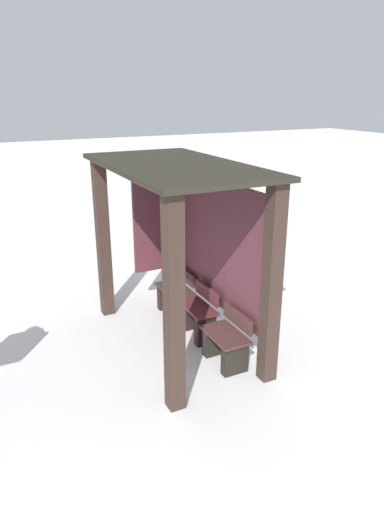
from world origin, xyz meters
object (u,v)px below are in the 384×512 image
Objects in this scene: bench_center_inside at (198,316)px; bench_left_inside at (176,297)px; bus_shelter at (187,226)px; bench_right_inside at (226,343)px.

bench_left_inside is at bearing 179.84° from bench_center_inside.
bench_left_inside is (-0.69, 0.13, -1.37)m from bus_shelter.
bus_shelter is at bearing -10.45° from bench_left_inside.
bench_center_inside reaches higher than bench_right_inside.
bench_center_inside reaches higher than bench_left_inside.
bench_left_inside is at bearing -179.99° from bench_right_inside.
bench_right_inside is (0.80, 0.00, -0.03)m from bench_center_inside.
bus_shelter is 4.06× the size of bench_left_inside.
bench_right_inside is at bearing 0.18° from bench_center_inside.
bench_right_inside is (1.60, 0.00, -0.01)m from bench_left_inside.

